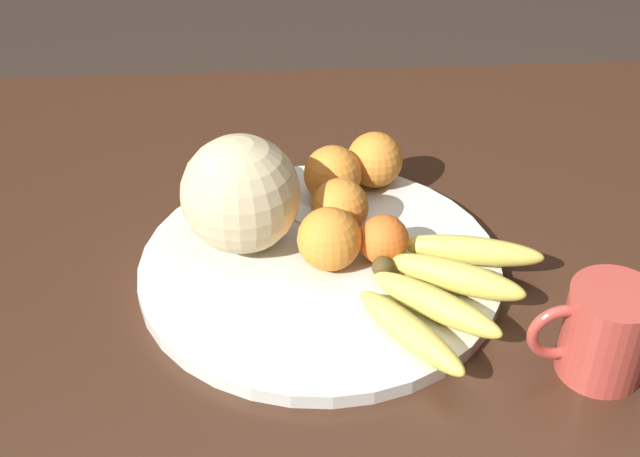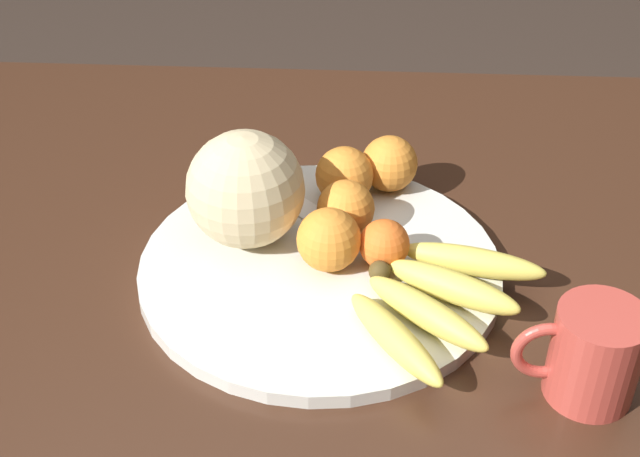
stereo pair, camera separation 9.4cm
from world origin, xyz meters
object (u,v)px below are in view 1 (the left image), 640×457
melon (241,194)px  banana_bunch (444,288)px  orange_front_right (333,174)px  ceramic_mug (604,332)px  fruit_bowl (320,267)px  orange_front_left (340,207)px  kitchen_table (326,308)px  orange_back_left (245,173)px  orange_mid_center (384,240)px  orange_back_right (332,239)px  produce_tag (306,216)px  orange_top_small (375,160)px

melon → banana_bunch: size_ratio=0.58×
orange_front_right → ceramic_mug: bearing=-50.3°
fruit_bowl → orange_front_right: (0.02, 0.13, 0.05)m
orange_front_right → ceramic_mug: ceramic_mug is taller
banana_bunch → orange_front_right: bearing=152.2°
orange_front_left → kitchen_table: bearing=-146.2°
banana_bunch → orange_front_right: orange_front_right is taller
orange_front_left → ceramic_mug: 0.35m
orange_front_left → orange_back_left: 0.15m
melon → orange_mid_center: size_ratio=2.39×
orange_front_right → orange_mid_center: 0.14m
kitchen_table → orange_back_right: size_ratio=16.30×
melon → orange_front_right: 0.15m
fruit_bowl → orange_front_right: size_ratio=5.75×
orange_front_right → kitchen_table: bearing=-99.4°
banana_bunch → ceramic_mug: (0.15, -0.10, 0.02)m
orange_back_left → ceramic_mug: 0.49m
melon → produce_tag: (0.08, 0.05, -0.07)m
orange_back_left → kitchen_table: bearing=-44.8°
kitchen_table → produce_tag: produce_tag is taller
fruit_bowl → banana_bunch: 0.16m
orange_back_left → orange_back_right: bearing=-56.5°
orange_front_right → produce_tag: orange_front_right is taller
orange_back_left → orange_top_small: orange_top_small is taller
orange_front_right → orange_back_right: bearing=-94.5°
orange_front_left → orange_back_left: size_ratio=1.09×
orange_top_small → melon: bearing=-145.2°
kitchen_table → orange_mid_center: size_ratio=20.73×
orange_front_left → orange_back_right: size_ratio=0.94×
orange_mid_center → ceramic_mug: 0.27m
banana_bunch → orange_back_right: size_ratio=3.23×
melon → orange_front_left: 0.13m
produce_tag → ceramic_mug: (0.29, -0.27, 0.03)m
orange_top_small → produce_tag: (-0.09, -0.07, -0.04)m
orange_back_left → orange_back_right: 0.19m
kitchen_table → orange_top_small: size_ratio=16.66×
orange_front_right → orange_back_right: size_ratio=0.99×
fruit_bowl → kitchen_table: bearing=78.2°
orange_back_left → fruit_bowl: bearing=-59.2°
fruit_bowl → orange_back_right: size_ratio=5.69×
orange_front_left → fruit_bowl: bearing=-114.3°
fruit_bowl → orange_mid_center: (0.08, 0.00, 0.04)m
orange_back_left → orange_top_small: (0.17, 0.02, 0.00)m
orange_back_right → orange_top_small: orange_back_right is taller
orange_top_small → orange_back_left: bearing=-174.8°
fruit_bowl → orange_mid_center: 0.08m
kitchen_table → orange_top_small: (0.07, 0.11, 0.16)m
orange_back_right → ceramic_mug: (0.27, -0.17, -0.00)m
orange_back_left → orange_top_small: 0.17m
banana_bunch → orange_back_right: (-0.12, 0.07, 0.02)m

